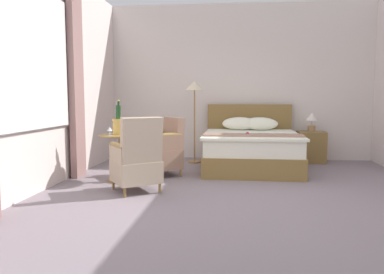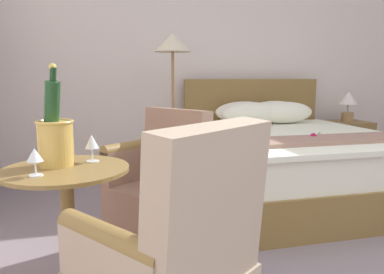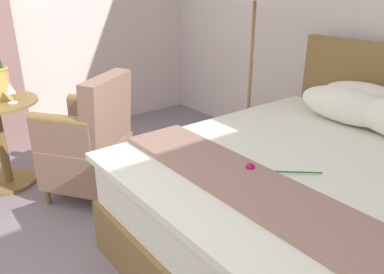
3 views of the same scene
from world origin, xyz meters
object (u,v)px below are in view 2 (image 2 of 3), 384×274
at_px(bed, 289,158).
at_px(champagne_bucket, 55,135).
at_px(nightstand, 345,145).
at_px(wine_glass_near_edge, 92,143).
at_px(bedside_lamp, 348,102).
at_px(armchair_by_window, 161,186).
at_px(armchair_facing_bed, 172,271).
at_px(wine_glass_near_bucket, 35,156).
at_px(side_table_round, 69,222).
at_px(floor_lamp_brass, 173,58).

relative_size(bed, champagne_bucket, 3.96).
xyz_separation_m(nightstand, wine_glass_near_edge, (-3.04, -1.94, 0.50)).
bearing_deg(bedside_lamp, armchair_by_window, -149.17).
distance_m(bed, champagne_bucket, 2.42).
bearing_deg(armchair_facing_bed, wine_glass_near_bucket, 136.60).
xyz_separation_m(champagne_bucket, armchair_facing_bed, (0.47, -0.71, -0.43)).
xyz_separation_m(bed, bedside_lamp, (1.19, 0.75, 0.47)).
xyz_separation_m(bed, side_table_round, (-1.98, -1.30, 0.04)).
bearing_deg(bedside_lamp, wine_glass_near_edge, -147.48).
distance_m(side_table_round, wine_glass_near_edge, 0.43).
bearing_deg(nightstand, wine_glass_near_bucket, -146.51).
bearing_deg(side_table_round, armchair_by_window, 41.08).
distance_m(nightstand, wine_glass_near_edge, 3.64).
bearing_deg(armchair_by_window, bedside_lamp, 30.83).
height_order(floor_lamp_brass, armchair_by_window, floor_lamp_brass).
xyz_separation_m(bedside_lamp, armchair_by_window, (-2.61, -1.55, -0.42)).
bearing_deg(nightstand, wine_glass_near_edge, -147.48).
relative_size(champagne_bucket, armchair_by_window, 0.56).
height_order(bed, floor_lamp_brass, floor_lamp_brass).
xyz_separation_m(floor_lamp_brass, side_table_round, (-0.92, -1.79, -0.93)).
distance_m(wine_glass_near_edge, armchair_by_window, 0.69).
height_order(bedside_lamp, side_table_round, bedside_lamp).
height_order(wine_glass_near_edge, armchair_by_window, armchair_by_window).
xyz_separation_m(floor_lamp_brass, wine_glass_near_edge, (-0.79, -1.68, -0.54)).
relative_size(nightstand, wine_glass_near_bucket, 4.61).
distance_m(side_table_round, armchair_by_window, 0.75).
xyz_separation_m(champagne_bucket, armchair_by_window, (0.62, 0.43, -0.44)).
relative_size(side_table_round, armchair_facing_bed, 0.70).
height_order(floor_lamp_brass, wine_glass_near_bucket, floor_lamp_brass).
distance_m(bed, nightstand, 1.41).
bearing_deg(armchair_by_window, nightstand, 30.83).
height_order(nightstand, floor_lamp_brass, floor_lamp_brass).
relative_size(bed, wine_glass_near_bucket, 15.74).
relative_size(side_table_round, wine_glass_near_edge, 4.68).
bearing_deg(bed, bedside_lamp, 32.17).
distance_m(bed, bedside_lamp, 1.49).
height_order(armchair_by_window, armchair_facing_bed, armchair_facing_bed).
relative_size(wine_glass_near_bucket, armchair_facing_bed, 0.13).
height_order(nightstand, side_table_round, side_table_round).
distance_m(floor_lamp_brass, wine_glass_near_bucket, 2.25).
bearing_deg(side_table_round, floor_lamp_brass, 62.82).
xyz_separation_m(champagne_bucket, wine_glass_near_bucket, (-0.07, -0.20, -0.07)).
height_order(side_table_round, wine_glass_near_bucket, wine_glass_near_bucket).
height_order(side_table_round, armchair_facing_bed, armchair_facing_bed).
height_order(champagne_bucket, armchair_facing_bed, champagne_bucket).
distance_m(side_table_round, armchair_facing_bed, 0.76).
distance_m(nightstand, champagne_bucket, 3.82).
xyz_separation_m(champagne_bucket, wine_glass_near_edge, (0.18, 0.04, -0.06)).
distance_m(nightstand, bedside_lamp, 0.54).
height_order(champagne_bucket, wine_glass_near_edge, champagne_bucket).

